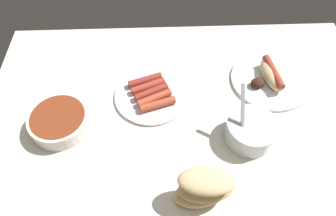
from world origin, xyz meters
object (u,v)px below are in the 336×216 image
at_px(plate_sausages, 151,94).
at_px(plate_hotdog_assembled, 271,78).
at_px(bowl_chili, 59,121).
at_px(bread_stack, 204,188).
at_px(bowl_coleslaw, 251,130).

xyz_separation_m(plate_sausages, plate_hotdog_assembled, (-0.38, -0.05, 0.01)).
distance_m(bowl_chili, bread_stack, 0.45).
height_order(bowl_chili, plate_sausages, bowl_chili).
bearing_deg(bowl_coleslaw, plate_hotdog_assembled, -117.68).
bearing_deg(plate_hotdog_assembled, bowl_coleslaw, 62.32).
bearing_deg(plate_sausages, bread_stack, 110.84).
distance_m(plate_sausages, plate_hotdog_assembled, 0.38).
relative_size(bowl_coleslaw, plate_hotdog_assembled, 0.64).
relative_size(bowl_chili, plate_hotdog_assembled, 0.68).
height_order(bowl_chili, bread_stack, bread_stack).
bearing_deg(bowl_chili, bowl_coleslaw, 173.84).
relative_size(plate_sausages, plate_hotdog_assembled, 0.91).
bearing_deg(bowl_chili, bread_stack, 149.73).
relative_size(bowl_chili, plate_sausages, 0.74).
bearing_deg(bread_stack, plate_hotdog_assembled, -124.52).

